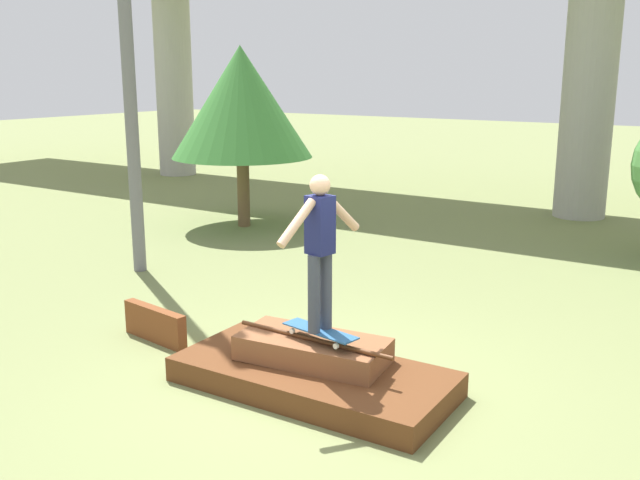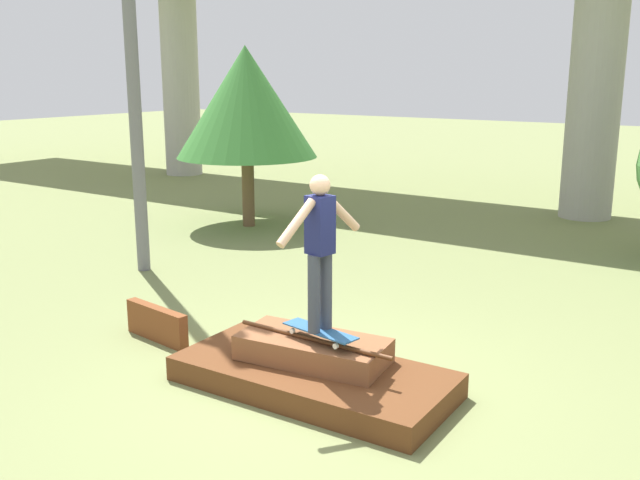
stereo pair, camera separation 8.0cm
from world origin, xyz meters
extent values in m
plane|color=olive|center=(0.00, 0.00, 0.00)|extent=(80.00, 80.00, 0.00)
cube|color=#5B3319|center=(0.00, 0.00, 0.13)|extent=(2.81, 1.36, 0.25)
cube|color=brown|center=(-0.06, 0.09, 0.38)|extent=(1.58, 0.90, 0.27)
cylinder|color=#5B3319|center=(0.00, 0.00, 0.53)|extent=(1.78, 0.05, 0.05)
cube|color=brown|center=(-2.28, 0.06, 0.21)|extent=(1.03, 0.26, 0.41)
cube|color=#23517F|center=(0.08, 0.01, 0.63)|extent=(0.86, 0.36, 0.01)
cylinder|color=silver|center=(0.38, 0.05, 0.58)|extent=(0.06, 0.04, 0.05)
cylinder|color=silver|center=(0.35, -0.13, 0.58)|extent=(0.06, 0.04, 0.05)
cylinder|color=silver|center=(-0.20, 0.15, 0.58)|extent=(0.06, 0.04, 0.05)
cylinder|color=silver|center=(-0.23, -0.03, 0.58)|extent=(0.06, 0.04, 0.05)
cylinder|color=#383D4C|center=(0.09, 0.09, 1.02)|extent=(0.12, 0.12, 0.77)
cylinder|color=#383D4C|center=(0.06, -0.08, 1.02)|extent=(0.12, 0.12, 0.77)
cube|color=#191E51|center=(0.08, 0.01, 1.69)|extent=(0.25, 0.24, 0.56)
sphere|color=tan|center=(0.08, 0.01, 2.07)|extent=(0.20, 0.20, 0.20)
cylinder|color=tan|center=(0.13, 0.32, 1.76)|extent=(0.17, 0.48, 0.42)
cylinder|color=tan|center=(0.02, -0.30, 1.76)|extent=(0.17, 0.48, 0.42)
cylinder|color=#A8A59E|center=(-12.10, 10.50, 2.96)|extent=(1.10, 1.10, 5.91)
cylinder|color=#A8A59E|center=(0.00, 10.50, 2.96)|extent=(1.10, 1.10, 5.91)
cylinder|color=brown|center=(-5.52, 5.67, 0.71)|extent=(0.25, 0.25, 1.42)
cone|color=#387A33|center=(-5.52, 5.67, 2.52)|extent=(2.83, 2.83, 2.19)
camera|label=1|loc=(3.70, -5.50, 3.10)|focal=40.00mm
camera|label=2|loc=(3.76, -5.45, 3.10)|focal=40.00mm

